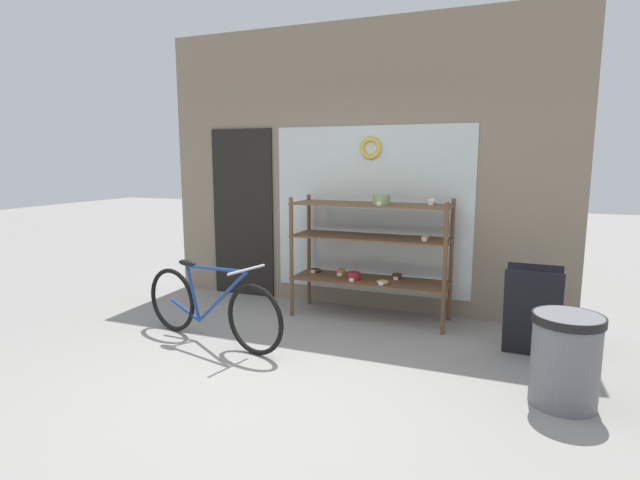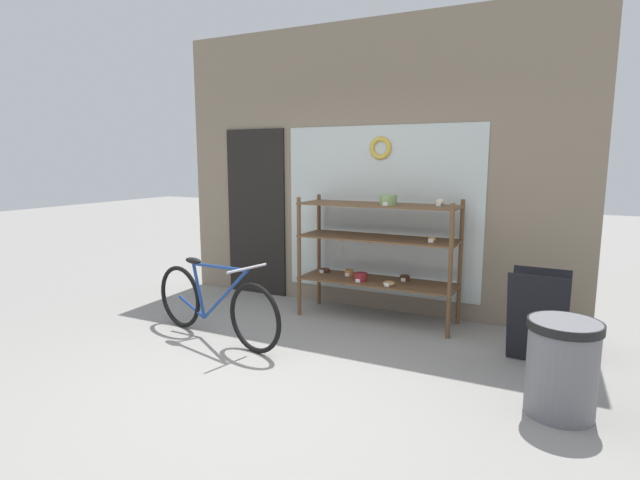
{
  "view_description": "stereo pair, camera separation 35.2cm",
  "coord_description": "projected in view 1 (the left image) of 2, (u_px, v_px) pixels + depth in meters",
  "views": [
    {
      "loc": [
        1.78,
        -3.18,
        1.72
      ],
      "look_at": [
        0.16,
        0.86,
        1.02
      ],
      "focal_mm": 28.0,
      "sensor_mm": 36.0,
      "label": 1
    },
    {
      "loc": [
        2.1,
        -3.04,
        1.72
      ],
      "look_at": [
        0.16,
        0.86,
        1.02
      ],
      "focal_mm": 28.0,
      "sensor_mm": 36.0,
      "label": 2
    }
  ],
  "objects": [
    {
      "name": "ground_plane",
      "position": [
        260.0,
        386.0,
        3.84
      ],
      "size": [
        30.0,
        30.0,
        0.0
      ],
      "primitive_type": "plane",
      "color": "gray"
    },
    {
      "name": "sandwich_board",
      "position": [
        532.0,
        312.0,
        4.38
      ],
      "size": [
        0.48,
        0.4,
        0.79
      ],
      "rotation": [
        0.0,
        0.0,
        -0.04
      ],
      "color": "black",
      "rests_on": "ground_plane"
    },
    {
      "name": "display_case",
      "position": [
        371.0,
        244.0,
        5.37
      ],
      "size": [
        1.7,
        0.53,
        1.37
      ],
      "color": "brown",
      "rests_on": "ground_plane"
    },
    {
      "name": "bicycle",
      "position": [
        210.0,
        306.0,
        4.73
      ],
      "size": [
        1.73,
        0.55,
        0.78
      ],
      "rotation": [
        0.0,
        0.0,
        -0.22
      ],
      "color": "black",
      "rests_on": "ground_plane"
    },
    {
      "name": "storefront_facade",
      "position": [
        351.0,
        172.0,
        5.75
      ],
      "size": [
        4.81,
        0.13,
        3.25
      ],
      "color": "gray",
      "rests_on": "ground_plane"
    },
    {
      "name": "trash_bin",
      "position": [
        565.0,
        356.0,
        3.5
      ],
      "size": [
        0.48,
        0.48,
        0.66
      ],
      "color": "slate",
      "rests_on": "ground_plane"
    }
  ]
}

